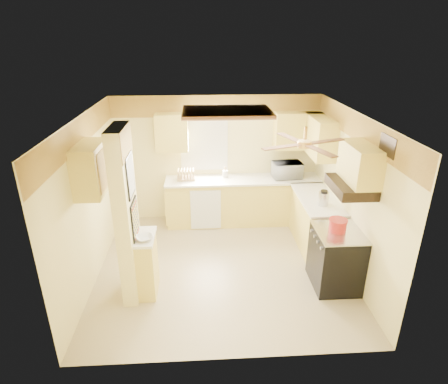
{
  "coord_description": "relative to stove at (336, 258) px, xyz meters",
  "views": [
    {
      "loc": [
        -0.29,
        -5.2,
        3.58
      ],
      "look_at": [
        0.05,
        0.35,
        1.2
      ],
      "focal_mm": 30.0,
      "sensor_mm": 36.0,
      "label": 1
    }
  ],
  "objects": [
    {
      "name": "poster_menu",
      "position": [
        -2.91,
        0.0,
        1.39
      ],
      "size": [
        0.02,
        0.42,
        0.57
      ],
      "color": "black",
      "rests_on": "partition_column"
    },
    {
      "name": "upper_cab_right",
      "position": [
        0.16,
        1.8,
        1.39
      ],
      "size": [
        0.35,
        1.0,
        0.7
      ],
      "primitive_type": "cube",
      "color": "#FADE66",
      "rests_on": "wall_right"
    },
    {
      "name": "partition_column",
      "position": [
        -3.02,
        0.0,
        0.79
      ],
      "size": [
        0.2,
        0.7,
        2.5
      ],
      "primitive_type": "cube",
      "color": "#FAEA98",
      "rests_on": "floor"
    },
    {
      "name": "vent_grate",
      "position": [
        0.31,
        -0.35,
        1.84
      ],
      "size": [
        0.02,
        0.4,
        0.25
      ],
      "primitive_type": "cube",
      "color": "black",
      "rests_on": "wall_right"
    },
    {
      "name": "utensil_crock",
      "position": [
        -1.52,
        2.26,
        0.55
      ],
      "size": [
        0.11,
        0.11,
        0.21
      ],
      "color": "white",
      "rests_on": "countertop_back"
    },
    {
      "name": "wall_left",
      "position": [
        -3.67,
        0.55,
        0.79
      ],
      "size": [
        0.0,
        3.8,
        3.8
      ],
      "primitive_type": "plane",
      "rotation": [
        1.57,
        0.0,
        1.57
      ],
      "color": "#FAEA98",
      "rests_on": "floor"
    },
    {
      "name": "upper_cab_over_stove",
      "position": [
        0.16,
        0.0,
        1.49
      ],
      "size": [
        0.35,
        0.76,
        0.52
      ],
      "primitive_type": "cube",
      "color": "#FADE66",
      "rests_on": "wall_right"
    },
    {
      "name": "upper_cab_left_wall",
      "position": [
        -3.49,
        0.3,
        1.39
      ],
      "size": [
        0.35,
        0.75,
        0.7
      ],
      "primitive_type": "cube",
      "color": "#FADE66",
      "rests_on": "wall_left"
    },
    {
      "name": "ceiling",
      "position": [
        -1.67,
        0.55,
        2.04
      ],
      "size": [
        4.0,
        4.0,
        0.0
      ],
      "primitive_type": "plane",
      "rotation": [
        3.14,
        0.0,
        0.0
      ],
      "color": "white",
      "rests_on": "wall_back"
    },
    {
      "name": "range_hood",
      "position": [
        0.07,
        0.0,
        1.16
      ],
      "size": [
        0.5,
        0.76,
        0.14
      ],
      "primitive_type": "cube",
      "color": "black",
      "rests_on": "upper_cab_over_stove"
    },
    {
      "name": "countertop_right",
      "position": [
        0.02,
        1.15,
        0.46
      ],
      "size": [
        0.64,
        1.44,
        0.04
      ],
      "primitive_type": "cube",
      "color": "white",
      "rests_on": "lower_cabinets_right"
    },
    {
      "name": "dish_rack",
      "position": [
        -2.29,
        2.18,
        0.55
      ],
      "size": [
        0.35,
        0.27,
        0.2
      ],
      "color": "tan",
      "rests_on": "countertop_back"
    },
    {
      "name": "lower_cabinets_right",
      "position": [
        0.03,
        1.15,
        -0.01
      ],
      "size": [
        0.6,
        1.4,
        0.9
      ],
      "primitive_type": "cube",
      "color": "#FADE66",
      "rests_on": "floor"
    },
    {
      "name": "bowl",
      "position": [
        -2.78,
        -0.1,
        0.51
      ],
      "size": [
        0.3,
        0.3,
        0.06
      ],
      "primitive_type": "imported",
      "rotation": [
        0.0,
        0.0,
        0.41
      ],
      "color": "white",
      "rests_on": "ledge_top"
    },
    {
      "name": "kettle",
      "position": [
        0.01,
        0.85,
        0.6
      ],
      "size": [
        0.17,
        0.17,
        0.26
      ],
      "color": "silver",
      "rests_on": "countertop_right"
    },
    {
      "name": "wall_back",
      "position": [
        -1.67,
        2.45,
        0.79
      ],
      "size": [
        4.0,
        0.0,
        4.0
      ],
      "primitive_type": "plane",
      "rotation": [
        1.57,
        0.0,
        0.0
      ],
      "color": "#FAEA98",
      "rests_on": "floor"
    },
    {
      "name": "ceiling_fan",
      "position": [
        -0.67,
        -0.15,
        1.83
      ],
      "size": [
        1.15,
        1.15,
        0.26
      ],
      "color": "gold",
      "rests_on": "ceiling"
    },
    {
      "name": "wall_front",
      "position": [
        -1.67,
        -1.35,
        0.79
      ],
      "size": [
        4.0,
        0.0,
        4.0
      ],
      "primitive_type": "plane",
      "rotation": [
        -1.57,
        0.0,
        0.0
      ],
      "color": "#FAEA98",
      "rests_on": "floor"
    },
    {
      "name": "wall_right",
      "position": [
        0.33,
        0.55,
        0.79
      ],
      "size": [
        0.0,
        3.8,
        3.8
      ],
      "primitive_type": "plane",
      "rotation": [
        1.57,
        0.0,
        -1.57
      ],
      "color": "#FAEA98",
      "rests_on": "floor"
    },
    {
      "name": "partition_ledge",
      "position": [
        -2.8,
        0.0,
        -0.01
      ],
      "size": [
        0.25,
        0.55,
        0.9
      ],
      "primitive_type": "cube",
      "color": "#FADE66",
      "rests_on": "floor"
    },
    {
      "name": "lower_cabinets_back",
      "position": [
        -1.17,
        2.15,
        -0.01
      ],
      "size": [
        3.0,
        0.6,
        0.9
      ],
      "primitive_type": "cube",
      "color": "#FADE66",
      "rests_on": "floor"
    },
    {
      "name": "upper_cab_back_right",
      "position": [
        -0.12,
        2.27,
        1.39
      ],
      "size": [
        0.9,
        0.35,
        0.7
      ],
      "primitive_type": "cube",
      "color": "#FADE66",
      "rests_on": "wall_back"
    },
    {
      "name": "dutch_oven",
      "position": [
        -0.02,
        0.03,
        0.55
      ],
      "size": [
        0.27,
        0.27,
        0.18
      ],
      "color": "red",
      "rests_on": "stove"
    },
    {
      "name": "ceiling_light_panel",
      "position": [
        -1.57,
        1.05,
        2.0
      ],
      "size": [
        1.35,
        0.95,
        0.06
      ],
      "color": "brown",
      "rests_on": "ceiling"
    },
    {
      "name": "dishwasher_panel",
      "position": [
        -1.92,
        1.84,
        -0.03
      ],
      "size": [
        0.58,
        0.02,
        0.8
      ],
      "primitive_type": "cube",
      "color": "white",
      "rests_on": "lower_cabinets_back"
    },
    {
      "name": "countertop_back",
      "position": [
        -1.17,
        2.14,
        0.46
      ],
      "size": [
        3.04,
        0.64,
        0.04
      ],
      "primitive_type": "cube",
      "color": "white",
      "rests_on": "lower_cabinets_back"
    },
    {
      "name": "wallpaper_border",
      "position": [
        -1.67,
        2.43,
        1.84
      ],
      "size": [
        4.0,
        0.02,
        0.4
      ],
      "primitive_type": "cube",
      "color": "gold",
      "rests_on": "wall_back"
    },
    {
      "name": "microwave",
      "position": [
        -0.31,
        2.17,
        0.63
      ],
      "size": [
        0.59,
        0.43,
        0.31
      ],
      "primitive_type": "imported",
      "rotation": [
        0.0,
        0.0,
        3.24
      ],
      "color": "white",
      "rests_on": "countertop_back"
    },
    {
      "name": "floor",
      "position": [
        -1.67,
        0.55,
        -0.46
      ],
      "size": [
        4.0,
        4.0,
        0.0
      ],
      "primitive_type": "plane",
      "color": "tan",
      "rests_on": "ground"
    },
    {
      "name": "upper_cab_back_left",
      "position": [
        -2.52,
        2.27,
        1.39
      ],
      "size": [
        0.6,
        0.35,
        0.7
      ],
      "primitive_type": "cube",
      "color": "#FADE66",
      "rests_on": "wall_back"
    },
    {
      "name": "stove",
      "position": [
        0.0,
        0.0,
        0.0
      ],
      "size": [
        0.68,
        0.77,
        0.92
      ],
      "color": "black",
      "rests_on": "floor"
    },
    {
      "name": "window",
      "position": [
        -1.92,
        2.44,
        1.09
      ],
      "size": [
        0.92,
        0.02,
        1.02
      ],
      "color": "white",
      "rests_on": "wall_back"
    },
    {
      "name": "poster_nashville",
      "position": [
        -2.91,
        0.0,
        0.74
      ],
      "size": [
        0.02,
        0.42,
        0.57
      ],
      "color": "black",
      "rests_on": "partition_column"
    },
    {
      "name": "ledge_top",
      "position": [
        -2.8,
        0.0,
        0.46
      ],
      "size": [
        0.28,
        0.58,
        0.04
      ],
      "primitive_type": "cube",
      "color": "white",
      "rests_on": "partition_ledge"
    }
  ]
}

